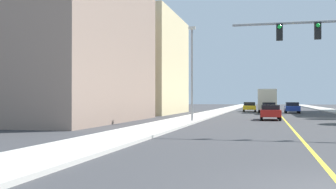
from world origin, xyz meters
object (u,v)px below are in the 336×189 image
object	(u,v)px
car_red	(270,112)
delivery_truck	(268,100)
car_blue	(292,107)
car_black	(269,108)
car_yellow	(250,107)
street_lamp	(192,68)

from	to	relation	value
car_red	delivery_truck	size ratio (longest dim) A/B	0.46
car_blue	delivery_truck	xyz separation A→B (m)	(-3.09, 2.01, 0.93)
car_black	car_yellow	xyz separation A→B (m)	(-2.71, 10.09, -0.03)
car_black	car_yellow	bearing A→B (deg)	104.59
car_red	car_black	bearing A→B (deg)	89.12
car_yellow	delivery_truck	bearing A→B (deg)	-52.19
street_lamp	car_red	size ratio (longest dim) A/B	1.87
street_lamp	car_yellow	distance (m)	29.91
car_red	delivery_truck	distance (m)	20.91
car_black	car_red	xyz separation A→B (m)	(0.04, -13.97, -0.04)
street_lamp	car_black	world-z (taller)	street_lamp
car_black	car_blue	size ratio (longest dim) A/B	1.02
car_black	car_yellow	distance (m)	10.45
car_blue	delivery_truck	bearing A→B (deg)	147.02
car_black	car_blue	bearing A→B (deg)	58.14
car_black	delivery_truck	world-z (taller)	delivery_truck
car_yellow	delivery_truck	world-z (taller)	delivery_truck
street_lamp	car_blue	distance (m)	26.19
car_black	car_blue	distance (m)	5.75
street_lamp	car_yellow	size ratio (longest dim) A/B	1.87
street_lamp	car_yellow	xyz separation A→B (m)	(3.31, 29.51, -3.58)
car_red	car_blue	xyz separation A→B (m)	(2.96, 18.88, 0.05)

